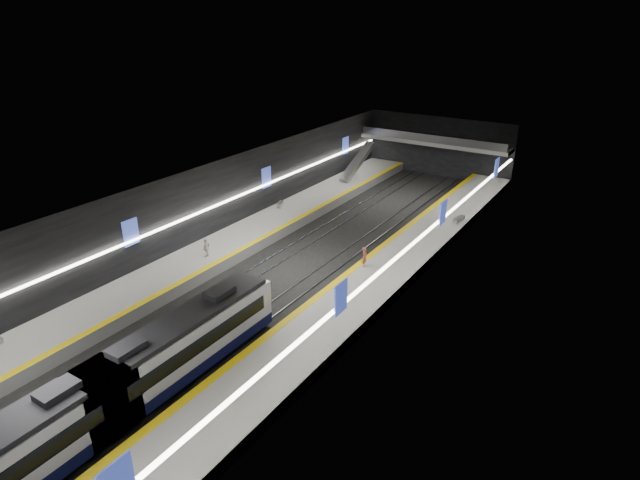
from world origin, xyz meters
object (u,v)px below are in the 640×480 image
Objects in this scene: escalator at (358,162)px; passenger_right_a at (365,257)px; bench_left_far at (280,205)px; train at (100,398)px; passenger_left_a at (206,248)px; bench_right_far at (459,219)px.

escalator is 4.59× the size of passenger_right_a.
bench_left_far is at bearing 52.35° from passenger_right_a.
passenger_right_a is at bearing -51.96° from bench_left_far.
bench_left_far is at bearing -96.14° from escalator.
train is at bearing -77.91° from escalator.
train reaches higher than passenger_left_a.
bench_left_far is (-11.59, 31.88, -1.00)m from train.
escalator is 18.82m from bench_right_far.
bench_right_far is at bearing -27.26° from escalator.
escalator is at bearing 166.79° from passenger_left_a.
passenger_left_a is at bearing -122.35° from bench_right_far.
bench_left_far is at bearing 109.98° from train.
escalator is 14.99m from bench_left_far.
bench_right_far is at bearing -21.92° from passenger_right_a.
train is 16.36× the size of bench_left_far.
passenger_left_a is at bearing -88.66° from escalator.
passenger_left_a is at bearing 117.54° from train.
bench_right_far is at bearing 127.11° from passenger_left_a.
bench_left_far is 14.20m from passenger_left_a.
train is 15.29× the size of passenger_right_a.
train is at bearing 12.99° from passenger_left_a.
bench_right_far is (16.66, -8.59, -1.67)m from escalator.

